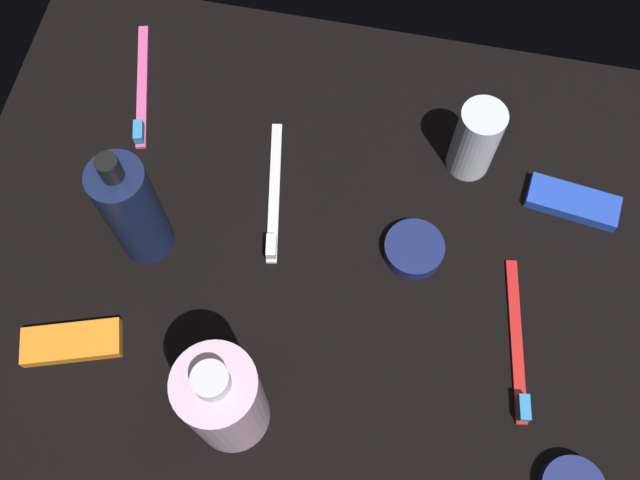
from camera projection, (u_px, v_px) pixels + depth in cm
name	position (u px, v px, depth cm)	size (l,w,h in cm)	color
ground_plane	(320.00, 252.00, 82.56)	(84.00, 64.00, 1.20)	black
lotion_bottle	(132.00, 210.00, 75.22)	(5.86, 5.86, 18.23)	#151E41
bodywash_bottle	(224.00, 401.00, 67.44)	(7.57, 7.57, 17.85)	silver
deodorant_stick	(476.00, 140.00, 81.64)	(5.10, 5.10, 10.38)	silver
toothbrush_pink	(141.00, 91.00, 89.66)	(6.00, 17.66, 2.10)	#E55999
toothbrush_white	(274.00, 198.00, 83.90)	(4.47, 17.92, 2.10)	white
toothbrush_red	(518.00, 349.00, 76.96)	(3.97, 17.97, 2.10)	red
snack_bar_orange	(72.00, 342.00, 77.08)	(10.40, 4.00, 1.50)	orange
snack_bar_blue	(573.00, 202.00, 83.55)	(10.40, 4.00, 1.50)	blue
cream_tin_left	(414.00, 249.00, 81.09)	(6.74, 6.74, 1.82)	navy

